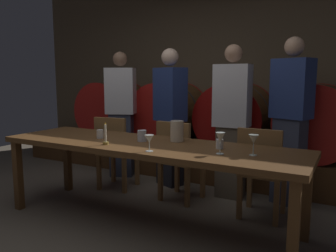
{
  "coord_description": "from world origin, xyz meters",
  "views": [
    {
      "loc": [
        1.84,
        -2.19,
        1.34
      ],
      "look_at": [
        0.32,
        0.57,
        0.89
      ],
      "focal_mm": 36.27,
      "sensor_mm": 36.0,
      "label": 1
    }
  ],
  "objects_px": {
    "pitcher": "(177,131)",
    "wine_glass_left": "(149,140)",
    "chair_left": "(115,149)",
    "wine_glass_center": "(220,138)",
    "guest_center_right": "(232,121)",
    "wine_barrel_far_left": "(114,110)",
    "cup_right": "(220,144)",
    "wine_barrel_center_right": "(236,117)",
    "dining_table": "(146,150)",
    "chair_right": "(261,169)",
    "guest_far_left": "(121,114)",
    "guest_far_right": "(291,121)",
    "wine_glass_right": "(254,140)",
    "cup_center": "(142,136)",
    "guest_center_left": "(170,116)",
    "candle_center": "(106,138)",
    "wine_barrel_center_left": "(170,113)",
    "cup_left": "(100,134)",
    "chair_center": "(178,157)",
    "wine_barrel_far_right": "(316,122)"
  },
  "relations": [
    {
      "from": "guest_center_left",
      "to": "wine_glass_right",
      "type": "relative_size",
      "value": 10.57
    },
    {
      "from": "guest_center_left",
      "to": "candle_center",
      "type": "bearing_deg",
      "value": 115.51
    },
    {
      "from": "wine_barrel_far_left",
      "to": "wine_barrel_center_right",
      "type": "xyz_separation_m",
      "value": [
        1.99,
        0.0,
        0.0
      ]
    },
    {
      "from": "chair_center",
      "to": "chair_left",
      "type": "bearing_deg",
      "value": 5.47
    },
    {
      "from": "pitcher",
      "to": "wine_glass_left",
      "type": "xyz_separation_m",
      "value": [
        0.01,
        -0.49,
        0.0
      ]
    },
    {
      "from": "wine_barrel_far_left",
      "to": "chair_left",
      "type": "distance_m",
      "value": 1.45
    },
    {
      "from": "guest_center_left",
      "to": "pitcher",
      "type": "height_order",
      "value": "guest_center_left"
    },
    {
      "from": "wine_barrel_center_right",
      "to": "cup_left",
      "type": "bearing_deg",
      "value": -114.41
    },
    {
      "from": "chair_left",
      "to": "cup_left",
      "type": "relative_size",
      "value": 10.7
    },
    {
      "from": "guest_center_left",
      "to": "cup_right",
      "type": "relative_size",
      "value": 21.09
    },
    {
      "from": "guest_far_right",
      "to": "cup_right",
      "type": "bearing_deg",
      "value": 90.05
    },
    {
      "from": "wine_barrel_center_left",
      "to": "wine_glass_right",
      "type": "height_order",
      "value": "wine_barrel_center_left"
    },
    {
      "from": "guest_center_right",
      "to": "wine_glass_right",
      "type": "distance_m",
      "value": 1.19
    },
    {
      "from": "chair_left",
      "to": "cup_center",
      "type": "xyz_separation_m",
      "value": [
        0.77,
        -0.59,
        0.32
      ]
    },
    {
      "from": "wine_barrel_center_right",
      "to": "chair_right",
      "type": "distance_m",
      "value": 1.35
    },
    {
      "from": "cup_left",
      "to": "wine_barrel_center_left",
      "type": "bearing_deg",
      "value": 95.98
    },
    {
      "from": "chair_right",
      "to": "cup_right",
      "type": "xyz_separation_m",
      "value": [
        -0.23,
        -0.51,
        0.31
      ]
    },
    {
      "from": "chair_right",
      "to": "wine_glass_right",
      "type": "relative_size",
      "value": 5.52
    },
    {
      "from": "dining_table",
      "to": "cup_left",
      "type": "xyz_separation_m",
      "value": [
        -0.52,
        -0.01,
        0.11
      ]
    },
    {
      "from": "wine_barrel_far_left",
      "to": "cup_right",
      "type": "height_order",
      "value": "wine_barrel_far_left"
    },
    {
      "from": "chair_right",
      "to": "wine_glass_right",
      "type": "xyz_separation_m",
      "value": [
        0.08,
        -0.62,
        0.39
      ]
    },
    {
      "from": "candle_center",
      "to": "wine_glass_left",
      "type": "xyz_separation_m",
      "value": [
        0.48,
        -0.05,
        0.04
      ]
    },
    {
      "from": "wine_glass_center",
      "to": "candle_center",
      "type": "bearing_deg",
      "value": -172.3
    },
    {
      "from": "chair_right",
      "to": "pitcher",
      "type": "bearing_deg",
      "value": 29.82
    },
    {
      "from": "wine_barrel_far_right",
      "to": "pitcher",
      "type": "bearing_deg",
      "value": -124.16
    },
    {
      "from": "wine_barrel_center_left",
      "to": "chair_left",
      "type": "relative_size",
      "value": 0.99
    },
    {
      "from": "guest_center_right",
      "to": "guest_far_right",
      "type": "relative_size",
      "value": 0.97
    },
    {
      "from": "chair_center",
      "to": "wine_glass_left",
      "type": "height_order",
      "value": "wine_glass_left"
    },
    {
      "from": "chair_left",
      "to": "cup_right",
      "type": "height_order",
      "value": "chair_left"
    },
    {
      "from": "chair_left",
      "to": "wine_glass_left",
      "type": "distance_m",
      "value": 1.45
    },
    {
      "from": "chair_left",
      "to": "wine_glass_center",
      "type": "relative_size",
      "value": 5.25
    },
    {
      "from": "wine_barrel_center_right",
      "to": "dining_table",
      "type": "bearing_deg",
      "value": -98.81
    },
    {
      "from": "guest_center_right",
      "to": "pitcher",
      "type": "height_order",
      "value": "guest_center_right"
    },
    {
      "from": "dining_table",
      "to": "cup_center",
      "type": "height_order",
      "value": "cup_center"
    },
    {
      "from": "chair_right",
      "to": "guest_far_left",
      "type": "distance_m",
      "value": 2.12
    },
    {
      "from": "dining_table",
      "to": "guest_far_right",
      "type": "height_order",
      "value": "guest_far_right"
    },
    {
      "from": "chair_right",
      "to": "cup_center",
      "type": "distance_m",
      "value": 1.16
    },
    {
      "from": "wine_barrel_center_left",
      "to": "wine_glass_left",
      "type": "xyz_separation_m",
      "value": [
        0.92,
        -2.03,
        0.02
      ]
    },
    {
      "from": "guest_far_left",
      "to": "cup_center",
      "type": "distance_m",
      "value": 1.51
    },
    {
      "from": "wine_barrel_center_right",
      "to": "cup_right",
      "type": "xyz_separation_m",
      "value": [
        0.39,
        -1.66,
        -0.03
      ]
    },
    {
      "from": "wine_glass_left",
      "to": "wine_glass_right",
      "type": "distance_m",
      "value": 0.8
    },
    {
      "from": "chair_left",
      "to": "chair_right",
      "type": "xyz_separation_m",
      "value": [
        1.74,
        -0.04,
        0.0
      ]
    },
    {
      "from": "guest_center_left",
      "to": "guest_center_right",
      "type": "height_order",
      "value": "guest_center_right"
    },
    {
      "from": "pitcher",
      "to": "chair_right",
      "type": "bearing_deg",
      "value": 29.37
    },
    {
      "from": "guest_center_right",
      "to": "wine_glass_right",
      "type": "height_order",
      "value": "guest_center_right"
    },
    {
      "from": "candle_center",
      "to": "cup_center",
      "type": "xyz_separation_m",
      "value": [
        0.19,
        0.29,
        -0.0
      ]
    },
    {
      "from": "wine_glass_right",
      "to": "guest_center_left",
      "type": "bearing_deg",
      "value": 139.53
    },
    {
      "from": "wine_barrel_center_right",
      "to": "guest_far_left",
      "type": "xyz_separation_m",
      "value": [
        -1.4,
        -0.6,
        0.03
      ]
    },
    {
      "from": "wine_barrel_center_right",
      "to": "cup_left",
      "type": "distance_m",
      "value": 1.92
    },
    {
      "from": "wine_barrel_far_right",
      "to": "cup_center",
      "type": "distance_m",
      "value": 2.15
    }
  ]
}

